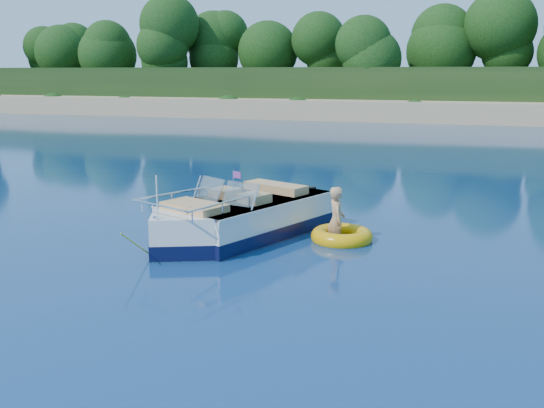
# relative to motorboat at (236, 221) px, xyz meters

# --- Properties ---
(ground) EXTENTS (160.00, 160.00, 0.00)m
(ground) POSITION_rel_motorboat_xyz_m (-0.84, -1.72, -0.37)
(ground) COLOR #0B264F
(ground) RESTS_ON ground
(shoreline) EXTENTS (170.00, 59.00, 6.00)m
(shoreline) POSITION_rel_motorboat_xyz_m (-0.84, 62.06, 0.60)
(shoreline) COLOR tan
(shoreline) RESTS_ON ground
(treeline) EXTENTS (150.00, 7.12, 8.19)m
(treeline) POSITION_rel_motorboat_xyz_m (-0.80, 39.30, 5.17)
(treeline) COLOR black
(treeline) RESTS_ON ground
(motorboat) EXTENTS (3.42, 5.47, 1.93)m
(motorboat) POSITION_rel_motorboat_xyz_m (0.00, 0.00, 0.00)
(motorboat) COLOR white
(motorboat) RESTS_ON ground
(tow_tube) EXTENTS (1.76, 1.76, 0.36)m
(tow_tube) POSITION_rel_motorboat_xyz_m (2.33, 0.48, -0.28)
(tow_tube) COLOR #EBA207
(tow_tube) RESTS_ON ground
(boy) EXTENTS (0.67, 0.93, 1.66)m
(boy) POSITION_rel_motorboat_xyz_m (2.19, 0.52, -0.37)
(boy) COLOR tan
(boy) RESTS_ON ground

